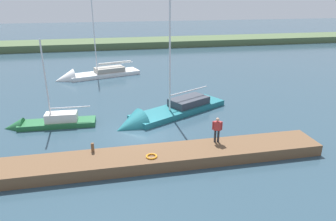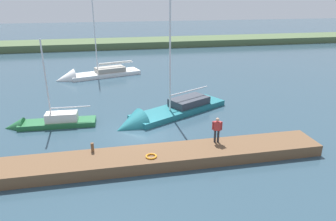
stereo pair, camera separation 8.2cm
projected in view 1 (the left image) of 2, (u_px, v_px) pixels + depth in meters
The scene contains 9 objects.
ground_plane at pixel (140, 134), 22.23m from camera, with size 200.00×200.00×0.00m, color #2D4756.
far_shoreline at pixel (115, 47), 59.63m from camera, with size 180.00×8.00×2.40m, color #4C603D.
dock_pier at pixel (149, 158), 18.23m from camera, with size 21.44×2.43×0.70m, color brown.
mooring_post_near at pixel (93, 148), 18.18m from camera, with size 0.18×0.18×0.56m, color brown.
life_ring_buoy at pixel (152, 156), 17.66m from camera, with size 0.66×0.66×0.10m, color orange.
sailboat_mid_channel at pixel (90, 76), 37.30m from camera, with size 10.43×5.21×11.67m.
sailboat_inner_slip at pixel (163, 116), 25.29m from camera, with size 10.50×7.15×12.24m.
sailboat_far_left at pixel (46, 125), 23.50m from camera, with size 6.77×1.79×7.34m.
person_on_dock at pixel (217, 128), 19.17m from camera, with size 0.61×0.35×1.65m.
Camera 1 is at (2.11, 20.17, 9.46)m, focal length 32.90 mm.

